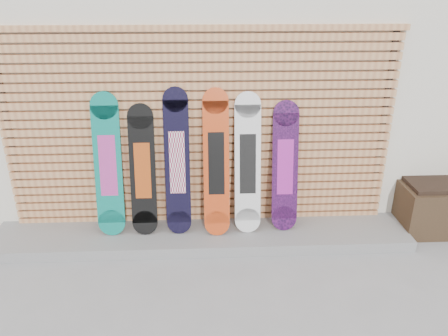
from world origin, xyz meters
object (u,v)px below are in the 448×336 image
at_px(snowboard_3, 216,164).
at_px(snowboard_2, 177,163).
at_px(snowboard_4, 248,164).
at_px(snowboard_1, 143,171).
at_px(snowboard_5, 285,167).
at_px(snowboard_0, 108,166).

bearing_deg(snowboard_3, snowboard_2, 176.12).
bearing_deg(snowboard_4, snowboard_3, -176.17).
height_order(snowboard_1, snowboard_3, snowboard_3).
relative_size(snowboard_1, snowboard_5, 0.99).
xyz_separation_m(snowboard_1, snowboard_4, (1.13, -0.00, 0.06)).
height_order(snowboard_1, snowboard_5, snowboard_5).
relative_size(snowboard_3, snowboard_4, 1.03).
bearing_deg(snowboard_0, snowboard_5, 0.23).
relative_size(snowboard_0, snowboard_1, 1.09).
xyz_separation_m(snowboard_0, snowboard_4, (1.49, -0.01, -0.01)).
bearing_deg(snowboard_2, snowboard_4, -0.42).
distance_m(snowboard_3, snowboard_5, 0.75).
distance_m(snowboard_0, snowboard_5, 1.90).
height_order(snowboard_1, snowboard_4, snowboard_4).
distance_m(snowboard_2, snowboard_5, 1.17).
xyz_separation_m(snowboard_3, snowboard_5, (0.75, 0.04, -0.07)).
height_order(snowboard_3, snowboard_4, snowboard_3).
relative_size(snowboard_1, snowboard_3, 0.90).
distance_m(snowboard_0, snowboard_4, 1.49).
bearing_deg(snowboard_3, snowboard_4, 3.83).
bearing_deg(snowboard_3, snowboard_0, 178.58).
bearing_deg(snowboard_1, snowboard_3, -1.88).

